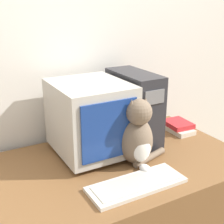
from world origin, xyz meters
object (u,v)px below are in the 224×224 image
object	(u,v)px
crt_monitor	(90,118)
computer_tower	(134,107)
pen	(101,184)
book_stack	(178,126)
cat	(136,136)
keyboard	(137,184)

from	to	relation	value
crt_monitor	computer_tower	size ratio (longest dim) A/B	1.05
crt_monitor	pen	bearing A→B (deg)	-107.64
crt_monitor	book_stack	bearing A→B (deg)	0.38
cat	book_stack	distance (m)	0.53
crt_monitor	keyboard	size ratio (longest dim) A/B	0.96
cat	pen	distance (m)	0.31
book_stack	cat	bearing A→B (deg)	-154.86
keyboard	pen	distance (m)	0.16
computer_tower	keyboard	distance (m)	0.54
computer_tower	book_stack	size ratio (longest dim) A/B	1.96
crt_monitor	keyboard	distance (m)	0.45
keyboard	cat	bearing A→B (deg)	58.05
computer_tower	cat	size ratio (longest dim) A/B	1.17
book_stack	pen	world-z (taller)	book_stack
keyboard	crt_monitor	bearing A→B (deg)	95.10
crt_monitor	computer_tower	distance (m)	0.29
computer_tower	cat	xyz separation A→B (m)	(-0.14, -0.24, -0.06)
keyboard	cat	world-z (taller)	cat
book_stack	pen	bearing A→B (deg)	-156.25
crt_monitor	cat	size ratio (longest dim) A/B	1.22
crt_monitor	keyboard	world-z (taller)	crt_monitor
crt_monitor	cat	bearing A→B (deg)	-54.76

